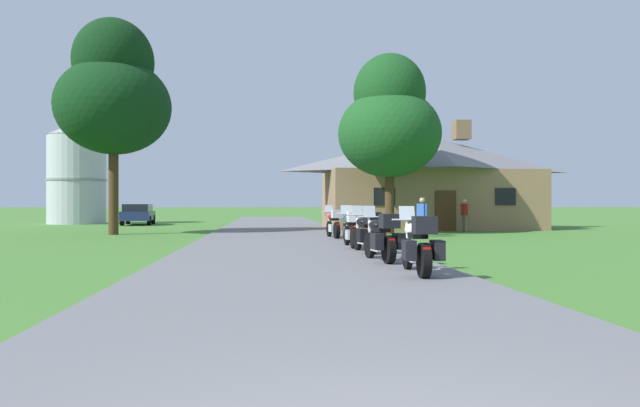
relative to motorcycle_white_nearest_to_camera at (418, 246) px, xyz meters
name	(u,v)px	position (x,y,z in m)	size (l,w,h in m)	color
ground_plane	(283,240)	(-2.20, 11.96, -0.61)	(500.00, 500.00, 0.00)	#42752D
asphalt_driveway	(284,242)	(-2.20, 9.96, -0.58)	(6.40, 80.00, 0.06)	slate
motorcycle_white_nearest_to_camera	(418,246)	(0.00, 0.00, 0.00)	(0.75, 2.08, 1.30)	black
motorcycle_black_second_in_row	(382,238)	(-0.18, 2.51, 0.00)	(0.87, 2.08, 1.30)	black
motorcycle_black_third_in_row	(367,233)	(-0.10, 4.98, 0.00)	(0.86, 2.08, 1.30)	black
motorcycle_green_fourth_in_row	(351,229)	(-0.22, 7.10, 0.01)	(0.66, 2.08, 1.30)	black
motorcycle_blue_fifth_in_row	(349,226)	(0.08, 9.61, 0.01)	(0.66, 2.08, 1.30)	black
motorcycle_red_farthest_in_row	(334,224)	(-0.17, 12.11, 0.01)	(0.69, 2.08, 1.30)	black
stone_lodge	(427,181)	(6.40, 21.87, 2.15)	(12.17, 7.37, 6.25)	#896B4C
bystander_red_shirt_near_lodge	(465,213)	(7.16, 17.65, 0.32)	(0.30, 0.53, 1.67)	#75664C
bystander_olive_shirt_beside_signpost	(422,214)	(4.15, 14.67, 0.34)	(0.25, 0.55, 1.69)	#75664C
bystander_blue_shirt_by_tree	(422,215)	(3.79, 13.44, 0.32)	(0.39, 0.46, 1.67)	black
tree_left_near	(114,93)	(-9.82, 16.47, 5.88)	(5.19, 5.19, 9.90)	#422D19
tree_by_lodge_front	(390,122)	(2.95, 16.08, 4.69)	(4.87, 4.87, 8.50)	#422D19
metal_silo_distant	(77,173)	(-16.30, 31.80, 3.02)	(4.09, 4.09, 7.25)	#B2B7BC
parked_navy_suv_far_left	(138,213)	(-11.45, 29.12, 0.17)	(2.28, 4.76, 1.40)	navy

